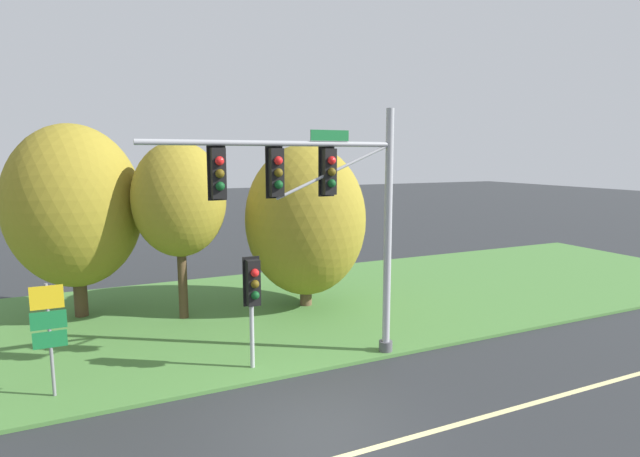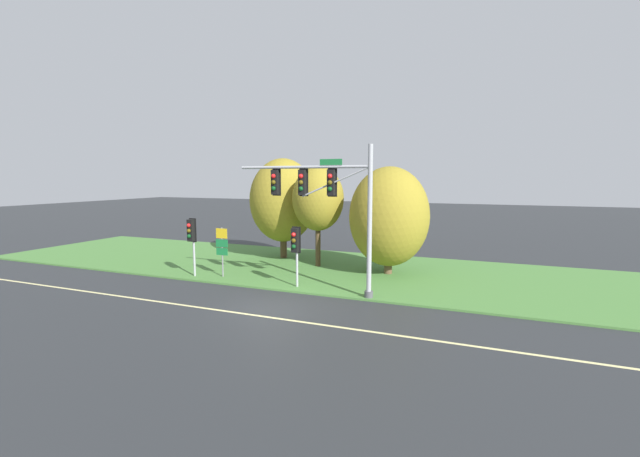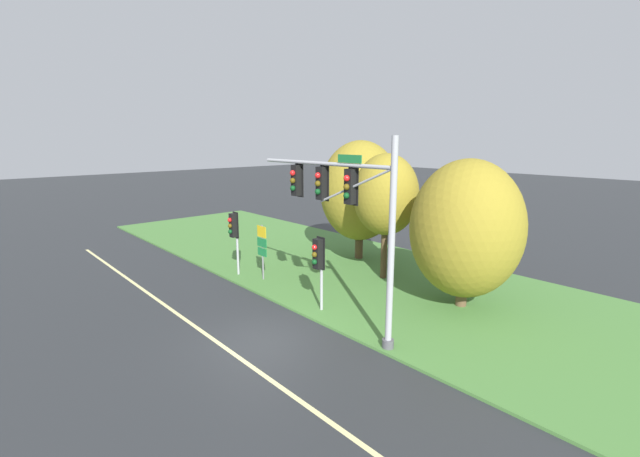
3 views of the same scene
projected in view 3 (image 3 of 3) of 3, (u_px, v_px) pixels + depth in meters
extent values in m
plane|color=#282B2D|center=(259.00, 340.00, 15.25)|extent=(160.00, 160.00, 0.00)
cube|color=beige|center=(230.00, 351.00, 14.47)|extent=(36.00, 0.16, 0.01)
cube|color=#477A38|center=(402.00, 286.00, 20.63)|extent=(48.00, 11.50, 0.10)
cylinder|color=#9EA0A5|center=(391.00, 247.00, 13.77)|extent=(0.22, 0.22, 7.05)
cylinder|color=#4C4C51|center=(388.00, 343.00, 14.48)|extent=(0.40, 0.40, 0.30)
cylinder|color=#9EA0A5|center=(321.00, 163.00, 15.70)|extent=(6.75, 0.14, 0.14)
cylinder|color=#9EA0A5|center=(354.00, 186.00, 14.62)|extent=(3.40, 0.08, 1.47)
cube|color=black|center=(350.00, 187.00, 14.77)|extent=(0.34, 0.28, 1.22)
cube|color=black|center=(353.00, 186.00, 14.88)|extent=(0.46, 0.04, 1.34)
sphere|color=red|center=(347.00, 178.00, 14.59)|extent=(0.22, 0.22, 0.22)
sphere|color=#51420C|center=(347.00, 187.00, 14.66)|extent=(0.22, 0.22, 0.22)
sphere|color=#0C4219|center=(346.00, 196.00, 14.72)|extent=(0.22, 0.22, 0.22)
cube|color=black|center=(321.00, 183.00, 15.86)|extent=(0.34, 0.28, 1.22)
cube|color=black|center=(325.00, 183.00, 15.96)|extent=(0.46, 0.04, 1.34)
sphere|color=red|center=(318.00, 175.00, 15.68)|extent=(0.22, 0.22, 0.22)
sphere|color=#51420C|center=(318.00, 184.00, 15.74)|extent=(0.22, 0.22, 0.22)
sphere|color=#0C4219|center=(318.00, 192.00, 15.80)|extent=(0.22, 0.22, 0.22)
cube|color=black|center=(296.00, 180.00, 16.94)|extent=(0.34, 0.28, 1.22)
cube|color=black|center=(299.00, 180.00, 17.04)|extent=(0.46, 0.04, 1.34)
sphere|color=red|center=(293.00, 173.00, 16.76)|extent=(0.22, 0.22, 0.22)
sphere|color=#51420C|center=(293.00, 181.00, 16.82)|extent=(0.22, 0.22, 0.22)
sphere|color=#0C4219|center=(293.00, 188.00, 16.88)|extent=(0.22, 0.22, 0.22)
cube|color=#196B33|center=(350.00, 159.00, 14.54)|extent=(1.10, 0.04, 0.28)
cylinder|color=#9EA0A5|center=(237.00, 244.00, 22.00)|extent=(0.12, 0.12, 3.19)
cube|color=black|center=(233.00, 225.00, 21.65)|extent=(0.34, 0.28, 1.22)
cube|color=black|center=(236.00, 225.00, 21.76)|extent=(0.46, 0.04, 1.34)
sphere|color=red|center=(230.00, 220.00, 21.47)|extent=(0.22, 0.22, 0.22)
sphere|color=#51420C|center=(230.00, 226.00, 21.54)|extent=(0.22, 0.22, 0.22)
sphere|color=#0C4219|center=(230.00, 232.00, 21.60)|extent=(0.22, 0.22, 0.22)
cylinder|color=#9EA0A5|center=(322.00, 275.00, 17.41)|extent=(0.12, 0.12, 2.99)
cube|color=black|center=(318.00, 254.00, 17.08)|extent=(0.34, 0.28, 1.22)
cube|color=black|center=(321.00, 253.00, 17.19)|extent=(0.46, 0.04, 1.34)
sphere|color=red|center=(314.00, 247.00, 16.90)|extent=(0.22, 0.22, 0.22)
sphere|color=#51420C|center=(314.00, 255.00, 16.97)|extent=(0.22, 0.22, 0.22)
sphere|color=#0C4219|center=(314.00, 262.00, 17.03)|extent=(0.22, 0.22, 0.22)
cylinder|color=slate|center=(263.00, 253.00, 21.23)|extent=(0.08, 0.08, 2.78)
cube|color=gold|center=(262.00, 232.00, 20.99)|extent=(0.72, 0.03, 0.56)
cube|color=#197238|center=(262.00, 243.00, 21.10)|extent=(0.78, 0.03, 0.43)
cube|color=#197238|center=(262.00, 252.00, 21.20)|extent=(0.74, 0.03, 0.40)
cylinder|color=#4C3823|center=(359.00, 235.00, 25.06)|extent=(0.46, 0.46, 2.73)
ellipsoid|color=olive|center=(360.00, 191.00, 24.52)|extent=(4.58, 4.58, 5.72)
cylinder|color=#4C3823|center=(384.00, 245.00, 21.43)|extent=(0.32, 0.32, 3.37)
ellipsoid|color=olive|center=(386.00, 195.00, 20.89)|extent=(3.21, 3.21, 4.01)
cylinder|color=brown|center=(462.00, 282.00, 17.97)|extent=(0.46, 0.46, 2.07)
ellipsoid|color=olive|center=(466.00, 229.00, 17.49)|extent=(4.58, 4.58, 5.72)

